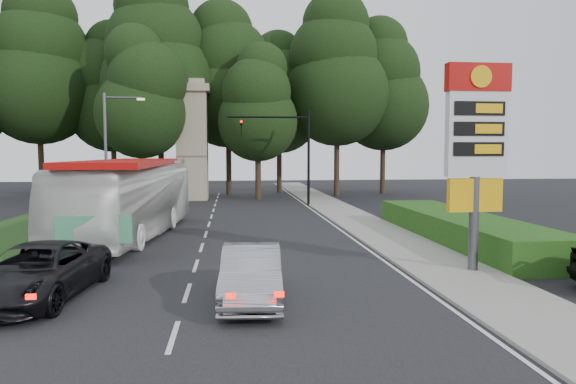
{
  "coord_description": "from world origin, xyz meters",
  "views": [
    {
      "loc": [
        1.29,
        -13.98,
        3.98
      ],
      "look_at": [
        3.82,
        9.12,
        2.2
      ],
      "focal_mm": 32.0,
      "sensor_mm": 36.0,
      "label": 1
    }
  ],
  "objects": [
    {
      "name": "ground",
      "position": [
        0.0,
        0.0,
        0.0
      ],
      "size": [
        120.0,
        120.0,
        0.0
      ],
      "primitive_type": "plane",
      "color": "black",
      "rests_on": "ground"
    },
    {
      "name": "tree_monument_left",
      "position": [
        -6.0,
        29.0,
        8.68
      ],
      "size": [
        7.28,
        7.28,
        14.3
      ],
      "color": "#2D2116",
      "rests_on": "ground"
    },
    {
      "name": "tree_west_mid",
      "position": [
        -16.0,
        35.0,
        11.69
      ],
      "size": [
        9.8,
        9.8,
        19.25
      ],
      "color": "#2D2116",
      "rests_on": "ground"
    },
    {
      "name": "hedge",
      "position": [
        11.5,
        8.0,
        0.6
      ],
      "size": [
        3.0,
        14.0,
        1.2
      ],
      "primitive_type": "cube",
      "color": "#1F4312",
      "rests_on": "ground"
    },
    {
      "name": "streetlight_signs",
      "position": [
        -6.99,
        22.01,
        4.44
      ],
      "size": [
        2.75,
        0.98,
        8.0
      ],
      "color": "#59595E",
      "rests_on": "ground"
    },
    {
      "name": "gas_station_pylon",
      "position": [
        9.2,
        1.99,
        4.45
      ],
      "size": [
        2.1,
        0.45,
        6.85
      ],
      "color": "#59595E",
      "rests_on": "ground"
    },
    {
      "name": "traffic_signal_mast",
      "position": [
        5.68,
        24.0,
        4.67
      ],
      "size": [
        6.1,
        0.35,
        7.2
      ],
      "color": "black",
      "rests_on": "ground"
    },
    {
      "name": "suv_charcoal",
      "position": [
        -4.0,
        0.37,
        0.75
      ],
      "size": [
        3.04,
        5.64,
        1.5
      ],
      "primitive_type": "imported",
      "rotation": [
        0.0,
        0.0,
        -0.1
      ],
      "color": "black",
      "rests_on": "ground"
    },
    {
      "name": "transit_bus",
      "position": [
        -3.5,
        10.69,
        1.82
      ],
      "size": [
        4.43,
        13.34,
        3.65
      ],
      "primitive_type": "imported",
      "rotation": [
        0.0,
        0.0,
        -0.11
      ],
      "color": "white",
      "rests_on": "ground"
    },
    {
      "name": "tree_east_near",
      "position": [
        6.0,
        37.0,
        9.68
      ],
      "size": [
        8.12,
        8.12,
        15.95
      ],
      "color": "#2D2116",
      "rests_on": "ground"
    },
    {
      "name": "road_surface",
      "position": [
        0.0,
        12.0,
        0.01
      ],
      "size": [
        14.0,
        80.0,
        0.02
      ],
      "primitive_type": "cube",
      "color": "black",
      "rests_on": "ground"
    },
    {
      "name": "tree_east_mid",
      "position": [
        11.0,
        33.0,
        11.35
      ],
      "size": [
        9.52,
        9.52,
        18.7
      ],
      "color": "#2D2116",
      "rests_on": "ground"
    },
    {
      "name": "tree_monument_right",
      "position": [
        3.5,
        29.5,
        8.01
      ],
      "size": [
        6.72,
        6.72,
        13.2
      ],
      "color": "#2D2116",
      "rests_on": "ground"
    },
    {
      "name": "grass_verge_left",
      "position": [
        -9.5,
        18.0,
        0.01
      ],
      "size": [
        5.0,
        50.0,
        0.02
      ],
      "primitive_type": "cube",
      "color": "#193814",
      "rests_on": "ground"
    },
    {
      "name": "sedan_silver",
      "position": [
        1.78,
        -0.45,
        0.73
      ],
      "size": [
        1.78,
        4.52,
        1.47
      ],
      "primitive_type": "imported",
      "rotation": [
        0.0,
        0.0,
        -0.05
      ],
      "color": "#ACADB4",
      "rests_on": "ground"
    },
    {
      "name": "tree_center_right",
      "position": [
        1.0,
        35.0,
        11.02
      ],
      "size": [
        9.24,
        9.24,
        18.15
      ],
      "color": "#2D2116",
      "rests_on": "ground"
    },
    {
      "name": "tree_center_left",
      "position": [
        -5.0,
        33.0,
        12.02
      ],
      "size": [
        10.08,
        10.08,
        19.8
      ],
      "color": "#2D2116",
      "rests_on": "ground"
    },
    {
      "name": "tree_west_near",
      "position": [
        -10.0,
        37.0,
        10.02
      ],
      "size": [
        8.4,
        8.4,
        16.5
      ],
      "color": "#2D2116",
      "rests_on": "ground"
    },
    {
      "name": "monument",
      "position": [
        -2.0,
        30.0,
        5.1
      ],
      "size": [
        3.0,
        3.0,
        10.05
      ],
      "color": "gray",
      "rests_on": "ground"
    },
    {
      "name": "tree_far_east",
      "position": [
        16.0,
        35.0,
        10.35
      ],
      "size": [
        8.68,
        8.68,
        17.05
      ],
      "color": "#2D2116",
      "rests_on": "ground"
    },
    {
      "name": "sidewalk_right",
      "position": [
        8.5,
        12.0,
        0.06
      ],
      "size": [
        3.0,
        80.0,
        0.12
      ],
      "primitive_type": "cube",
      "color": "gray",
      "rests_on": "ground"
    }
  ]
}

